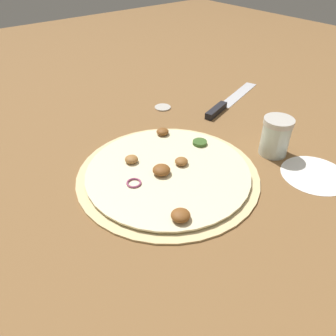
{
  "coord_description": "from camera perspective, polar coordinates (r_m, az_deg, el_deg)",
  "views": [
    {
      "loc": [
        0.34,
        0.43,
        0.42
      ],
      "look_at": [
        0.0,
        0.0,
        0.02
      ],
      "focal_mm": 35.0,
      "sensor_mm": 36.0,
      "label": 1
    }
  ],
  "objects": [
    {
      "name": "ground_plane",
      "position": [
        0.69,
        0.0,
        -1.22
      ],
      "size": [
        3.0,
        3.0,
        0.0
      ],
      "primitive_type": "plane",
      "color": "brown"
    },
    {
      "name": "pizza",
      "position": [
        0.68,
        -0.01,
        -0.78
      ],
      "size": [
        0.38,
        0.38,
        0.03
      ],
      "color": "beige",
      "rests_on": "ground_plane"
    },
    {
      "name": "knife",
      "position": [
        0.98,
        9.78,
        10.84
      ],
      "size": [
        0.3,
        0.12,
        0.02
      ],
      "rotation": [
        0.0,
        0.0,
        3.45
      ],
      "color": "silver",
      "rests_on": "ground_plane"
    },
    {
      "name": "spice_jar",
      "position": [
        0.77,
        18.24,
        5.26
      ],
      "size": [
        0.07,
        0.07,
        0.09
      ],
      "color": "silver",
      "rests_on": "ground_plane"
    },
    {
      "name": "loose_cap",
      "position": [
        0.96,
        -0.93,
        10.61
      ],
      "size": [
        0.05,
        0.05,
        0.01
      ],
      "color": "beige",
      "rests_on": "ground_plane"
    },
    {
      "name": "flour_patch",
      "position": [
        0.75,
        24.16,
        -1.05
      ],
      "size": [
        0.14,
        0.14,
        0.0
      ],
      "color": "white",
      "rests_on": "ground_plane"
    }
  ]
}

